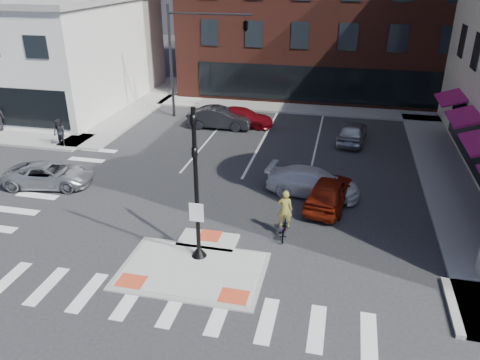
% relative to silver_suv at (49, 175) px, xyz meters
% --- Properties ---
extents(ground, '(120.00, 120.00, 0.00)m').
position_rel_silver_suv_xyz_m(ground, '(9.50, -5.00, -0.61)').
color(ground, '#28282B').
rests_on(ground, ground).
extents(refuge_island, '(5.40, 4.65, 0.13)m').
position_rel_silver_suv_xyz_m(refuge_island, '(9.50, -5.26, -0.56)').
color(refuge_island, gray).
rests_on(refuge_island, ground).
extents(sidewalk_nw, '(23.50, 20.50, 0.15)m').
position_rel_silver_suv_xyz_m(sidewalk_nw, '(-7.26, 10.29, -0.54)').
color(sidewalk_nw, gray).
rests_on(sidewalk_nw, ground).
extents(sidewalk_e, '(3.00, 24.00, 0.15)m').
position_rel_silver_suv_xyz_m(sidewalk_e, '(20.30, 5.00, -0.54)').
color(sidewalk_e, gray).
rests_on(sidewalk_e, ground).
extents(sidewalk_n, '(26.00, 3.00, 0.15)m').
position_rel_silver_suv_xyz_m(sidewalk_n, '(12.50, 17.00, -0.54)').
color(sidewalk_n, gray).
rests_on(sidewalk_n, ground).
extents(building_nw, '(20.40, 16.40, 14.40)m').
position_rel_silver_suv_xyz_m(building_nw, '(-12.48, 14.98, 3.61)').
color(building_nw, silver).
rests_on(building_nw, ground).
extents(building_far_left, '(10.00, 12.00, 10.00)m').
position_rel_silver_suv_xyz_m(building_far_left, '(5.50, 47.00, 4.39)').
color(building_far_left, slate).
rests_on(building_far_left, ground).
extents(building_far_right, '(12.00, 12.00, 12.00)m').
position_rel_silver_suv_xyz_m(building_far_right, '(18.50, 49.00, 5.39)').
color(building_far_right, brown).
rests_on(building_far_right, ground).
extents(signal_pole, '(0.60, 0.60, 5.98)m').
position_rel_silver_suv_xyz_m(signal_pole, '(9.50, -4.60, 1.74)').
color(signal_pole, black).
rests_on(signal_pole, refuge_island).
extents(mast_arm_signal, '(6.10, 2.24, 8.00)m').
position_rel_silver_suv_xyz_m(mast_arm_signal, '(6.03, 13.00, 5.59)').
color(mast_arm_signal, black).
rests_on(mast_arm_signal, ground).
extents(silver_suv, '(4.71, 2.77, 1.23)m').
position_rel_silver_suv_xyz_m(silver_suv, '(0.00, 0.00, 0.00)').
color(silver_suv, '#A3A5AA').
rests_on(silver_suv, ground).
extents(red_sedan, '(2.43, 4.50, 1.45)m').
position_rel_silver_suv_xyz_m(red_sedan, '(14.19, 1.00, 0.11)').
color(red_sedan, maroon).
rests_on(red_sedan, ground).
extents(white_pickup, '(4.82, 2.45, 1.34)m').
position_rel_silver_suv_xyz_m(white_pickup, '(13.34, 2.00, 0.06)').
color(white_pickup, white).
rests_on(white_pickup, ground).
extents(bg_car_dark, '(4.50, 1.70, 1.47)m').
position_rel_silver_suv_xyz_m(bg_car_dark, '(6.09, 11.07, 0.12)').
color(bg_car_dark, '#232328').
rests_on(bg_car_dark, ground).
extents(bg_car_silver, '(2.12, 4.29, 1.41)m').
position_rel_silver_suv_xyz_m(bg_car_silver, '(15.17, 10.22, 0.09)').
color(bg_car_silver, '#B4B7BB').
rests_on(bg_car_silver, ground).
extents(bg_car_red, '(4.44, 1.98, 1.27)m').
position_rel_silver_suv_xyz_m(bg_car_red, '(7.54, 11.90, 0.02)').
color(bg_car_red, maroon).
rests_on(bg_car_red, ground).
extents(cyclist, '(0.68, 1.69, 2.12)m').
position_rel_silver_suv_xyz_m(cyclist, '(12.50, -2.20, 0.10)').
color(cyclist, '#3F3F44').
rests_on(cyclist, ground).
extents(pedestrian_a, '(0.96, 0.83, 1.71)m').
position_rel_silver_suv_xyz_m(pedestrian_a, '(-2.50, 5.00, 0.39)').
color(pedestrian_a, black).
rests_on(pedestrian_a, sidewalk_nw).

